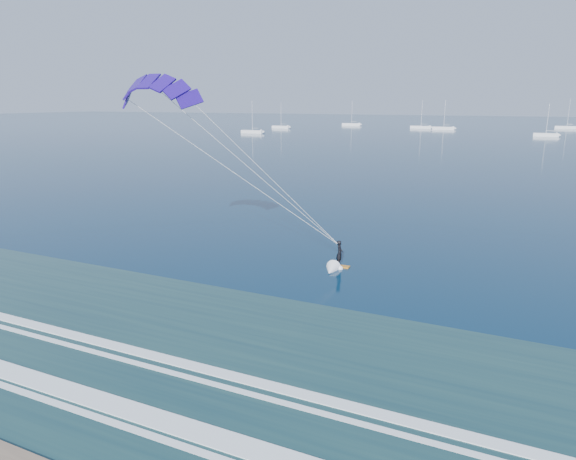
# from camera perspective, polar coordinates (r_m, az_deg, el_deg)

# --- Properties ---
(kitesurfer_rig) EXTENTS (15.69, 9.33, 14.77)m
(kitesurfer_rig) POSITION_cam_1_polar(r_m,az_deg,el_deg) (35.95, -4.41, 6.94)
(kitesurfer_rig) COLOR #C57317
(kitesurfer_rig) RESTS_ON ground
(sailboat_0) EXTENTS (9.00, 2.40, 12.19)m
(sailboat_0) POSITION_cam_1_polar(r_m,az_deg,el_deg) (199.75, -3.97, 10.86)
(sailboat_0) COLOR white
(sailboat_0) RESTS_ON ground
(sailboat_1) EXTENTS (8.24, 2.40, 11.37)m
(sailboat_1) POSITION_cam_1_polar(r_m,az_deg,el_deg) (235.34, -0.77, 11.39)
(sailboat_1) COLOR white
(sailboat_1) RESTS_ON ground
(sailboat_2) EXTENTS (9.28, 2.40, 12.43)m
(sailboat_2) POSITION_cam_1_polar(r_m,az_deg,el_deg) (235.32, 16.91, 10.79)
(sailboat_2) COLOR white
(sailboat_2) RESTS_ON ground
(sailboat_3) EXTENTS (8.00, 2.40, 11.19)m
(sailboat_3) POSITION_cam_1_polar(r_m,az_deg,el_deg) (202.02, 26.73, 9.45)
(sailboat_3) COLOR white
(sailboat_3) RESTS_ON ground
(sailboat_4) EXTENTS (9.74, 2.40, 13.11)m
(sailboat_4) POSITION_cam_1_polar(r_m,az_deg,el_deg) (263.63, 28.57, 10.01)
(sailboat_4) COLOR white
(sailboat_4) RESTS_ON ground
(sailboat_7) EXTENTS (9.44, 2.40, 12.24)m
(sailboat_7) POSITION_cam_1_polar(r_m,az_deg,el_deg) (263.95, 7.08, 11.59)
(sailboat_7) COLOR white
(sailboat_7) RESTS_ON ground
(sailboat_8) EXTENTS (9.24, 2.40, 12.46)m
(sailboat_8) POSITION_cam_1_polar(r_m,az_deg,el_deg) (241.57, 14.56, 11.02)
(sailboat_8) COLOR white
(sailboat_8) RESTS_ON ground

